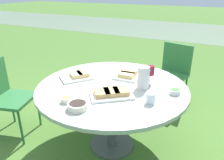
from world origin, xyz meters
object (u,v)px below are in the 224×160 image
at_px(chair_near_right, 172,70).
at_px(water_pitcher, 143,78).
at_px(dining_table, 112,93).
at_px(chair_far_back, 5,93).
at_px(wine_glass, 150,71).

relative_size(chair_near_right, water_pitcher, 4.04).
relative_size(dining_table, chair_near_right, 1.68).
bearing_deg(chair_near_right, water_pitcher, -92.50).
bearing_deg(dining_table, chair_far_back, -164.98).
height_order(chair_far_back, wine_glass, wine_glass).
relative_size(chair_far_back, wine_glass, 4.81).
xyz_separation_m(dining_table, water_pitcher, (0.29, 0.08, 0.19)).
relative_size(dining_table, chair_far_back, 1.68).
height_order(water_pitcher, wine_glass, water_pitcher).
bearing_deg(chair_far_back, water_pitcher, 15.01).
bearing_deg(chair_near_right, dining_table, -105.18).
distance_m(chair_near_right, wine_glass, 1.11).
distance_m(dining_table, wine_glass, 0.44).
bearing_deg(dining_table, chair_near_right, 74.82).
xyz_separation_m(chair_far_back, wine_glass, (1.52, 0.55, 0.34)).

